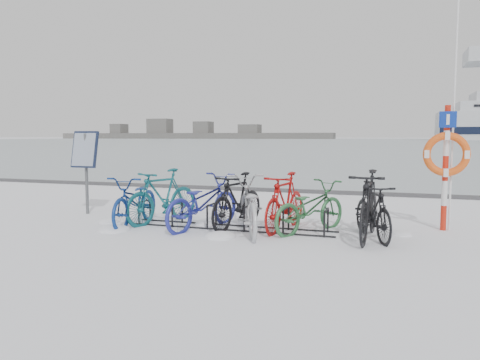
# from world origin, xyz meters

# --- Properties ---
(ground) EXTENTS (900.00, 900.00, 0.00)m
(ground) POSITION_xyz_m (0.00, 0.00, 0.00)
(ground) COLOR white
(ground) RESTS_ON ground
(ice_sheet) EXTENTS (400.00, 298.00, 0.02)m
(ice_sheet) POSITION_xyz_m (0.00, 155.00, 0.01)
(ice_sheet) COLOR #AAB7C0
(ice_sheet) RESTS_ON ground
(quay_edge) EXTENTS (400.00, 0.25, 0.10)m
(quay_edge) POSITION_xyz_m (0.00, 5.90, 0.05)
(quay_edge) COLOR #3F3F42
(quay_edge) RESTS_ON ground
(bike_rack) EXTENTS (4.00, 0.48, 0.46)m
(bike_rack) POSITION_xyz_m (0.00, 0.00, 0.18)
(bike_rack) COLOR black
(bike_rack) RESTS_ON ground
(info_board) EXTENTS (0.62, 0.24, 1.84)m
(info_board) POSITION_xyz_m (-3.57, 0.54, 1.32)
(info_board) COLOR #595B5E
(info_board) RESTS_ON ground
(lifebuoy_station) EXTENTS (0.80, 0.23, 4.15)m
(lifebuoy_station) POSITION_xyz_m (3.80, 1.04, 1.39)
(lifebuoy_station) COLOR red
(lifebuoy_station) RESTS_ON ground
(shoreline) EXTENTS (180.00, 12.00, 9.50)m
(shoreline) POSITION_xyz_m (-122.02, 260.00, 2.79)
(shoreline) COLOR #515151
(shoreline) RESTS_ON ground
(bike_0) EXTENTS (0.88, 1.98, 1.00)m
(bike_0) POSITION_xyz_m (-1.88, -0.17, 0.50)
(bike_0) COLOR navy
(bike_0) RESTS_ON ground
(bike_1) EXTENTS (1.13, 1.92, 1.11)m
(bike_1) POSITION_xyz_m (-1.48, 0.17, 0.56)
(bike_1) COLOR #125560
(bike_1) RESTS_ON ground
(bike_2) EXTENTS (1.27, 2.12, 1.05)m
(bike_2) POSITION_xyz_m (-0.50, -0.10, 0.53)
(bike_2) COLOR navy
(bike_2) RESTS_ON ground
(bike_3) EXTENTS (0.87, 1.85, 1.07)m
(bike_3) POSITION_xyz_m (0.09, 0.19, 0.54)
(bike_3) COLOR black
(bike_3) RESTS_ON ground
(bike_4) EXTENTS (1.44, 2.12, 1.05)m
(bike_4) POSITION_xyz_m (0.45, -0.29, 0.53)
(bike_4) COLOR #AFB2B7
(bike_4) RESTS_ON ground
(bike_5) EXTENTS (0.80, 1.88, 1.10)m
(bike_5) POSITION_xyz_m (1.01, 0.24, 0.55)
(bike_5) COLOR #A40F0D
(bike_5) RESTS_ON ground
(bike_6) EXTENTS (1.47, 1.91, 0.96)m
(bike_6) POSITION_xyz_m (1.48, 0.19, 0.48)
(bike_6) COLOR #2E6C3C
(bike_6) RESTS_ON ground
(bike_7) EXTENTS (0.70, 2.03, 1.20)m
(bike_7) POSITION_xyz_m (2.52, -0.07, 0.60)
(bike_7) COLOR black
(bike_7) RESTS_ON ground
(bike_8) EXTENTS (1.07, 1.71, 1.00)m
(bike_8) POSITION_xyz_m (2.58, -0.01, 0.50)
(bike_8) COLOR black
(bike_8) RESTS_ON ground
(snow_drifts) EXTENTS (5.97, 1.81, 0.21)m
(snow_drifts) POSITION_xyz_m (-0.59, -0.42, 0.00)
(snow_drifts) COLOR white
(snow_drifts) RESTS_ON ground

